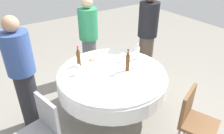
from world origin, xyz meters
The scene contains 18 objects.
ground_plane centered at (0.00, 0.00, 0.00)m, with size 10.00×10.00×0.00m, color gray.
dining_table centered at (0.00, 0.00, 0.60)m, with size 1.56×1.56×0.74m.
bottle_brown_far centered at (-0.30, 0.43, 0.89)m, with size 0.06×0.06×0.31m.
bottle_clear_inner centered at (0.54, 0.10, 0.86)m, with size 0.07×0.07×0.26m.
bottle_brown_outer centered at (0.21, -0.09, 0.89)m, with size 0.06×0.06×0.33m.
wine_glass_right centered at (0.31, 0.16, 0.83)m, with size 0.07×0.07×0.13m.
wine_glass_east centered at (0.01, -0.09, 0.85)m, with size 0.06×0.06×0.15m.
wine_glass_west centered at (-0.42, 0.21, 0.85)m, with size 0.06×0.06×0.15m.
plate_near centered at (0.41, -0.12, 0.75)m, with size 0.23×0.23×0.02m.
plate_left centered at (-0.07, 0.45, 0.75)m, with size 0.23×0.23×0.04m.
plate_mid centered at (-0.22, 0.15, 0.75)m, with size 0.23×0.23×0.02m.
fork_inner centered at (-0.60, 0.22, 0.74)m, with size 0.18×0.02×0.01m, color silver.
folded_napkin centered at (0.12, -0.26, 0.75)m, with size 0.13×0.13×0.02m, color white.
person_far centered at (0.24, 1.10, 0.82)m, with size 0.34×0.34×1.56m.
person_inner centered at (1.07, 0.46, 0.89)m, with size 0.34×0.34×1.70m.
person_outer centered at (-1.09, 0.40, 0.86)m, with size 0.34×0.34×1.64m.
chair_west centered at (-1.13, -0.25, 0.52)m, with size 0.48×0.48×0.87m.
chair_south centered at (0.42, -1.11, 0.52)m, with size 0.52×0.52×0.87m.
Camera 1 is at (-1.45, -2.13, 2.32)m, focal length 34.36 mm.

